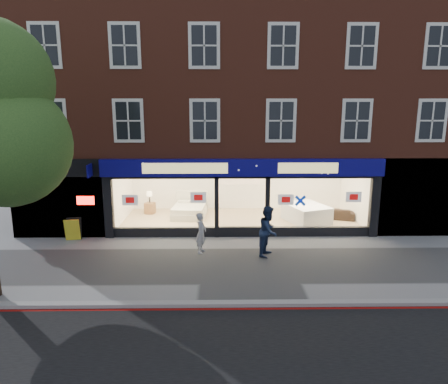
{
  "coord_description": "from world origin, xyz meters",
  "views": [
    {
      "loc": [
        -0.98,
        -12.94,
        5.36
      ],
      "look_at": [
        -0.75,
        2.5,
        2.03
      ],
      "focal_mm": 32.0,
      "sensor_mm": 36.0,
      "label": 1
    }
  ],
  "objects_px": {
    "a_board": "(73,229)",
    "pedestrian_grey": "(201,233)",
    "pedestrian_blue": "(268,231)",
    "mattress_stack": "(306,213)",
    "sofa": "(335,213)",
    "display_bed": "(189,210)"
  },
  "relations": [
    {
      "from": "mattress_stack",
      "to": "pedestrian_grey",
      "type": "distance_m",
      "value": 5.98
    },
    {
      "from": "mattress_stack",
      "to": "a_board",
      "type": "xyz_separation_m",
      "value": [
        -10.0,
        -2.19,
        -0.04
      ]
    },
    {
      "from": "mattress_stack",
      "to": "a_board",
      "type": "distance_m",
      "value": 10.24
    },
    {
      "from": "sofa",
      "to": "a_board",
      "type": "height_order",
      "value": "a_board"
    },
    {
      "from": "pedestrian_grey",
      "to": "pedestrian_blue",
      "type": "xyz_separation_m",
      "value": [
        2.46,
        -0.32,
        0.16
      ]
    },
    {
      "from": "sofa",
      "to": "a_board",
      "type": "distance_m",
      "value": 11.81
    },
    {
      "from": "sofa",
      "to": "pedestrian_blue",
      "type": "xyz_separation_m",
      "value": [
        -3.76,
        -4.46,
        0.56
      ]
    },
    {
      "from": "mattress_stack",
      "to": "pedestrian_grey",
      "type": "bearing_deg",
      "value": -142.2
    },
    {
      "from": "a_board",
      "to": "pedestrian_grey",
      "type": "bearing_deg",
      "value": -23.85
    },
    {
      "from": "display_bed",
      "to": "pedestrian_blue",
      "type": "bearing_deg",
      "value": -51.83
    },
    {
      "from": "pedestrian_grey",
      "to": "display_bed",
      "type": "bearing_deg",
      "value": 25.03
    },
    {
      "from": "display_bed",
      "to": "pedestrian_grey",
      "type": "distance_m",
      "value": 4.76
    },
    {
      "from": "pedestrian_blue",
      "to": "a_board",
      "type": "bearing_deg",
      "value": 101.58
    },
    {
      "from": "sofa",
      "to": "pedestrian_grey",
      "type": "height_order",
      "value": "pedestrian_grey"
    },
    {
      "from": "pedestrian_blue",
      "to": "display_bed",
      "type": "bearing_deg",
      "value": 57.49
    },
    {
      "from": "a_board",
      "to": "pedestrian_blue",
      "type": "relative_size",
      "value": 0.5
    },
    {
      "from": "sofa",
      "to": "pedestrian_blue",
      "type": "relative_size",
      "value": 0.97
    },
    {
      "from": "a_board",
      "to": "pedestrian_grey",
      "type": "distance_m",
      "value": 5.49
    },
    {
      "from": "pedestrian_blue",
      "to": "sofa",
      "type": "bearing_deg",
      "value": -15.47
    },
    {
      "from": "sofa",
      "to": "a_board",
      "type": "xyz_separation_m",
      "value": [
        -11.5,
        -2.67,
        0.1
      ]
    },
    {
      "from": "mattress_stack",
      "to": "pedestrian_blue",
      "type": "distance_m",
      "value": 4.6
    },
    {
      "from": "a_board",
      "to": "pedestrian_blue",
      "type": "bearing_deg",
      "value": -21.29
    }
  ]
}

